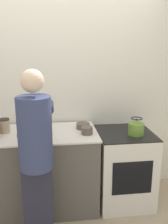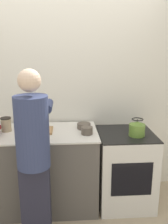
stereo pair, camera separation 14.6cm
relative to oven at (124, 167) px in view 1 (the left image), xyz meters
The scene contains 11 objects.
ground_plane 0.91m from the oven, 155.58° to the right, with size 12.00×12.00×0.00m, color tan.
wall_back 1.20m from the oven, 149.34° to the left, with size 8.00×0.05×2.60m.
counter 1.05m from the oven, behind, with size 1.43×0.71×0.92m.
oven is the anchor object (origin of this frame).
person 1.22m from the oven, 151.61° to the right, with size 0.34×0.58×1.68m.
cutting_board 1.14m from the oven, behind, with size 0.37×0.26×0.02m.
knife 1.15m from the oven, behind, with size 0.24×0.10×0.01m.
kettle 0.54m from the oven, 43.68° to the right, with size 0.18×0.18×0.20m.
bowl_prep 0.70m from the oven, 168.39° to the right, with size 0.13×0.13×0.08m.
bowl_mixing 0.71m from the oven, 168.61° to the left, with size 0.16×0.16×0.06m.
canister_jar 1.48m from the oven, behind, with size 0.12×0.12×0.16m.
Camera 1 is at (-0.11, -2.32, 1.87)m, focal length 40.00 mm.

